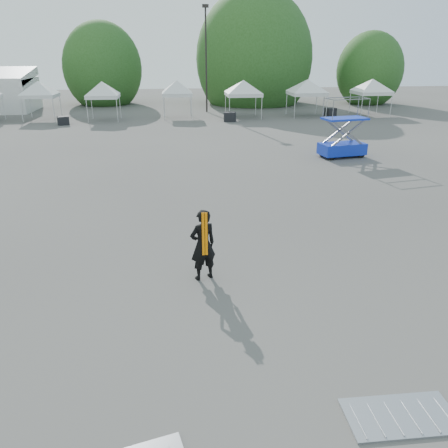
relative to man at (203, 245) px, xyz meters
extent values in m
plane|color=#474442|center=(-0.10, 2.32, -1.02)|extent=(120.00, 120.00, 0.00)
cylinder|color=black|center=(2.90, 34.32, 3.73)|extent=(0.16, 0.16, 9.50)
cube|color=black|center=(2.90, 34.32, 8.63)|extent=(0.60, 0.25, 0.30)
cylinder|color=#382314|center=(-8.10, 42.32, 0.11)|extent=(0.36, 0.36, 2.27)
ellipsoid|color=#244B19|center=(-8.10, 42.32, 2.92)|extent=(4.16, 4.16, 4.78)
cylinder|color=#382314|center=(8.90, 41.32, 0.38)|extent=(0.36, 0.36, 2.80)
ellipsoid|color=#244B19|center=(8.90, 41.32, 3.82)|extent=(5.12, 5.12, 5.89)
cylinder|color=#382314|center=(21.90, 39.32, 0.03)|extent=(0.36, 0.36, 2.10)
ellipsoid|color=#244B19|center=(21.90, 39.32, 2.61)|extent=(3.84, 3.84, 4.42)
cylinder|color=silver|center=(-15.60, 31.40, -0.02)|extent=(0.06, 0.06, 2.00)
cylinder|color=silver|center=(-13.58, 29.69, -0.02)|extent=(0.06, 0.06, 2.00)
cylinder|color=silver|center=(-10.87, 29.69, -0.02)|extent=(0.06, 0.06, 2.00)
cylinder|color=silver|center=(-13.58, 32.39, -0.02)|extent=(0.06, 0.06, 2.00)
cylinder|color=silver|center=(-10.87, 32.39, -0.02)|extent=(0.06, 0.06, 2.00)
cube|color=silver|center=(-12.22, 31.04, 1.06)|extent=(2.91, 2.91, 0.30)
pyramid|color=silver|center=(-12.22, 31.04, 2.31)|extent=(4.11, 4.11, 1.10)
cylinder|color=silver|center=(-7.83, 28.55, -0.02)|extent=(0.06, 0.06, 2.00)
cylinder|color=silver|center=(-5.31, 28.55, -0.02)|extent=(0.06, 0.06, 2.00)
cylinder|color=silver|center=(-7.83, 31.06, -0.02)|extent=(0.06, 0.06, 2.00)
cylinder|color=silver|center=(-5.31, 31.06, -0.02)|extent=(0.06, 0.06, 2.00)
cube|color=silver|center=(-6.57, 29.80, 1.06)|extent=(2.72, 2.72, 0.30)
pyramid|color=silver|center=(-6.57, 29.80, 2.31)|extent=(3.84, 3.84, 1.10)
cylinder|color=silver|center=(-1.31, 29.61, -0.02)|extent=(0.06, 0.06, 2.00)
cylinder|color=silver|center=(1.16, 29.61, -0.02)|extent=(0.06, 0.06, 2.00)
cylinder|color=silver|center=(-1.31, 32.08, -0.02)|extent=(0.06, 0.06, 2.00)
cylinder|color=silver|center=(1.16, 32.08, -0.02)|extent=(0.06, 0.06, 2.00)
cube|color=silver|center=(-0.08, 30.85, 1.06)|extent=(2.67, 2.67, 0.30)
pyramid|color=silver|center=(-0.08, 30.85, 2.31)|extent=(3.78, 3.78, 1.10)
cylinder|color=silver|center=(4.47, 28.68, -0.02)|extent=(0.06, 0.06, 2.00)
cylinder|color=silver|center=(7.39, 28.68, -0.02)|extent=(0.06, 0.06, 2.00)
cylinder|color=silver|center=(4.47, 31.60, -0.02)|extent=(0.06, 0.06, 2.00)
cylinder|color=silver|center=(7.39, 31.60, -0.02)|extent=(0.06, 0.06, 2.00)
cube|color=silver|center=(5.93, 30.14, 1.06)|extent=(3.12, 3.12, 0.30)
pyramid|color=silver|center=(5.93, 30.14, 2.31)|extent=(4.41, 4.41, 1.10)
cylinder|color=silver|center=(10.46, 28.82, -0.02)|extent=(0.06, 0.06, 2.00)
cylinder|color=silver|center=(13.46, 28.82, -0.02)|extent=(0.06, 0.06, 2.00)
cylinder|color=silver|center=(10.46, 31.81, -0.02)|extent=(0.06, 0.06, 2.00)
cylinder|color=silver|center=(13.46, 31.81, -0.02)|extent=(0.06, 0.06, 2.00)
cube|color=silver|center=(11.96, 30.31, 1.06)|extent=(3.19, 3.19, 0.30)
pyramid|color=silver|center=(11.96, 30.31, 2.31)|extent=(4.52, 4.52, 1.10)
cylinder|color=silver|center=(16.84, 28.89, -0.02)|extent=(0.06, 0.06, 2.00)
cylinder|color=silver|center=(19.71, 28.89, -0.02)|extent=(0.06, 0.06, 2.00)
cylinder|color=silver|center=(16.84, 31.76, -0.02)|extent=(0.06, 0.06, 2.00)
cylinder|color=silver|center=(19.71, 31.76, -0.02)|extent=(0.06, 0.06, 2.00)
cube|color=silver|center=(18.28, 30.32, 1.06)|extent=(3.07, 3.07, 0.30)
pyramid|color=silver|center=(18.28, 30.32, 2.31)|extent=(4.34, 4.34, 1.10)
imported|color=black|center=(0.00, 0.00, 0.00)|extent=(0.87, 0.73, 2.04)
cube|color=orange|center=(0.00, -0.20, 0.41)|extent=(0.16, 0.03, 1.23)
cube|color=#0D30AA|center=(9.22, 13.73, -0.53)|extent=(2.81, 1.75, 0.65)
cube|color=#0D30AA|center=(9.22, 13.73, 1.21)|extent=(2.69, 1.68, 0.11)
cylinder|color=black|center=(8.35, 13.02, -0.83)|extent=(0.42, 0.23, 0.39)
cylinder|color=black|center=(10.28, 13.37, -0.83)|extent=(0.42, 0.23, 0.39)
cylinder|color=black|center=(8.16, 14.10, -0.83)|extent=(0.42, 0.23, 0.39)
cylinder|color=black|center=(10.09, 14.44, -0.83)|extent=(0.42, 0.23, 0.39)
cube|color=#A7A9AF|center=(3.06, -5.38, -1.00)|extent=(1.96, 1.01, 0.04)
cube|color=black|center=(-9.73, 27.73, -0.68)|extent=(1.07, 0.94, 0.70)
cube|color=black|center=(4.42, 27.90, -0.63)|extent=(1.17, 0.99, 0.79)
cube|color=black|center=(14.38, 30.22, -0.66)|extent=(1.12, 0.98, 0.73)
camera|label=1|loc=(-0.70, -10.79, 4.97)|focal=35.00mm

